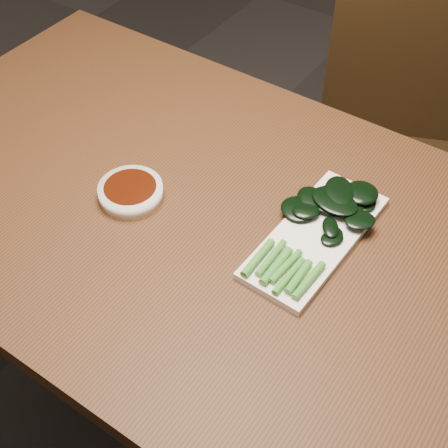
{
  "coord_description": "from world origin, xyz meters",
  "views": [
    {
      "loc": [
        0.45,
        -0.62,
        1.56
      ],
      "look_at": [
        0.04,
        -0.01,
        0.76
      ],
      "focal_mm": 50.0,
      "sensor_mm": 36.0,
      "label": 1
    }
  ],
  "objects_px": {
    "sauce_bowl": "(131,192)",
    "gai_lan": "(325,212)",
    "chair_far": "(391,145)",
    "table": "(212,240)",
    "serving_plate": "(315,237)"
  },
  "relations": [
    {
      "from": "chair_far",
      "to": "gai_lan",
      "type": "xyz_separation_m",
      "value": [
        0.08,
        -0.58,
        0.29
      ]
    },
    {
      "from": "sauce_bowl",
      "to": "serving_plate",
      "type": "bearing_deg",
      "value": 17.19
    },
    {
      "from": "sauce_bowl",
      "to": "serving_plate",
      "type": "height_order",
      "value": "sauce_bowl"
    },
    {
      "from": "sauce_bowl",
      "to": "gai_lan",
      "type": "xyz_separation_m",
      "value": [
        0.32,
        0.15,
        0.01
      ]
    },
    {
      "from": "table",
      "to": "sauce_bowl",
      "type": "bearing_deg",
      "value": -161.18
    },
    {
      "from": "table",
      "to": "sauce_bowl",
      "type": "xyz_separation_m",
      "value": [
        -0.14,
        -0.05,
        0.09
      ]
    },
    {
      "from": "sauce_bowl",
      "to": "gai_lan",
      "type": "distance_m",
      "value": 0.35
    },
    {
      "from": "table",
      "to": "gai_lan",
      "type": "bearing_deg",
      "value": 29.17
    },
    {
      "from": "table",
      "to": "gai_lan",
      "type": "distance_m",
      "value": 0.22
    },
    {
      "from": "sauce_bowl",
      "to": "table",
      "type": "bearing_deg",
      "value": 18.82
    },
    {
      "from": "chair_far",
      "to": "serving_plate",
      "type": "xyz_separation_m",
      "value": [
        0.08,
        -0.62,
        0.27
      ]
    },
    {
      "from": "sauce_bowl",
      "to": "chair_far",
      "type": "bearing_deg",
      "value": 71.6
    },
    {
      "from": "sauce_bowl",
      "to": "gai_lan",
      "type": "height_order",
      "value": "gai_lan"
    },
    {
      "from": "table",
      "to": "chair_far",
      "type": "distance_m",
      "value": 0.71
    },
    {
      "from": "chair_far",
      "to": "table",
      "type": "bearing_deg",
      "value": -121.66
    }
  ]
}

